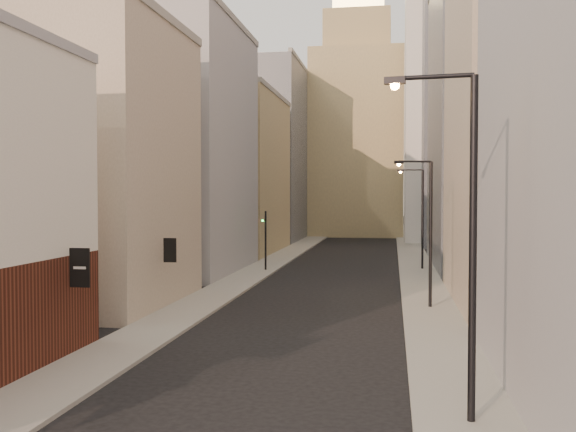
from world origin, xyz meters
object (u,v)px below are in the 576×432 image
(streetlamp_far, at_px, (420,213))
(white_tower, at_px, (436,101))
(streetlamp_near, at_px, (463,226))
(traffic_light_left, at_px, (266,229))
(clock_tower, at_px, (358,122))
(streetlamp_mid, at_px, (427,225))

(streetlamp_far, bearing_deg, white_tower, 94.61)
(streetlamp_near, height_order, streetlamp_far, streetlamp_near)
(white_tower, height_order, traffic_light_left, white_tower)
(clock_tower, height_order, streetlamp_far, clock_tower)
(streetlamp_near, relative_size, streetlamp_mid, 1.18)
(white_tower, bearing_deg, traffic_light_left, -114.51)
(streetlamp_mid, height_order, traffic_light_left, streetlamp_mid)
(streetlamp_far, bearing_deg, streetlamp_mid, -80.73)
(clock_tower, height_order, streetlamp_near, clock_tower)
(traffic_light_left, bearing_deg, streetlamp_near, 103.74)
(streetlamp_near, distance_m, streetlamp_far, 36.70)
(streetlamp_mid, height_order, streetlamp_far, streetlamp_far)
(streetlamp_far, relative_size, traffic_light_left, 1.70)
(streetlamp_near, bearing_deg, traffic_light_left, 116.11)
(clock_tower, xyz_separation_m, streetlamp_far, (7.71, -45.92, -12.78))
(clock_tower, relative_size, white_tower, 1.08)
(white_tower, relative_size, streetlamp_near, 4.28)
(streetlamp_near, distance_m, traffic_light_left, 35.94)
(clock_tower, bearing_deg, white_tower, -51.84)
(white_tower, bearing_deg, streetlamp_far, -95.89)
(white_tower, bearing_deg, streetlamp_near, -93.04)
(clock_tower, relative_size, streetlamp_far, 5.29)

